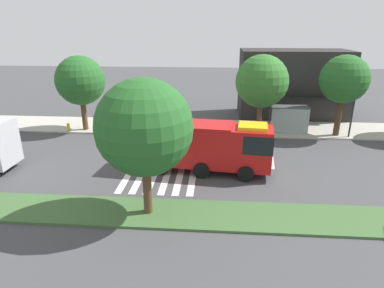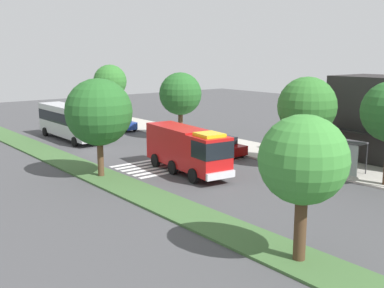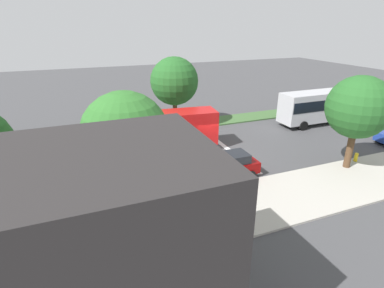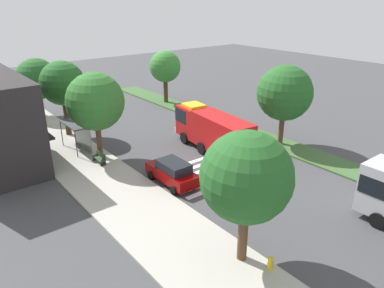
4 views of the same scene
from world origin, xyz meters
name	(u,v)px [view 2 (image 2 of 4)]	position (x,y,z in m)	size (l,w,h in m)	color
ground_plane	(175,161)	(0.00, 0.00, 0.00)	(120.00, 120.00, 0.00)	#424244
sidewalk	(247,148)	(0.00, 8.79, 0.07)	(60.00, 5.47, 0.14)	#ADA89E
median_strip	(97,174)	(0.00, -7.56, 0.07)	(60.00, 3.00, 0.14)	#3D6033
crosswalk	(179,163)	(0.59, 0.00, 0.01)	(4.95, 10.91, 0.01)	silver
fire_truck	(189,148)	(3.96, -1.63, 2.02)	(9.47, 3.47, 3.63)	#B71414
parked_car_west	(122,123)	(-17.44, 4.86, 0.94)	(4.58, 2.19, 1.85)	navy
parked_car_mid	(223,146)	(0.82, 4.86, 0.92)	(4.56, 2.10, 1.81)	#720505
transit_bus	(70,120)	(-15.41, -2.73, 2.16)	(11.10, 2.87, 3.66)	#B2B2B7
bus_stop_shelter	(340,150)	(11.32, 7.65, 1.89)	(3.50, 1.40, 2.46)	#4C4C51
bench_near_shelter	(298,157)	(7.32, 7.63, 0.59)	(1.60, 0.50, 0.90)	#2D472D
sidewalk_tree_far_west	(110,82)	(-23.97, 7.06, 5.52)	(4.40, 4.40, 7.63)	#513823
sidewalk_tree_west	(180,94)	(-8.48, 7.06, 4.91)	(4.61, 4.61, 7.11)	#513823
sidewalk_tree_center	(307,107)	(8.40, 7.06, 5.05)	(4.78, 4.78, 7.31)	#513823
median_tree_far_west	(99,112)	(0.74, -7.56, 4.98)	(5.00, 5.00, 7.36)	#513823
median_tree_west	(303,161)	(19.55, -7.56, 4.71)	(3.97, 3.97, 6.61)	#47301E
fire_hydrant	(169,133)	(-10.00, 6.56, 0.49)	(0.28, 0.28, 0.70)	gold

